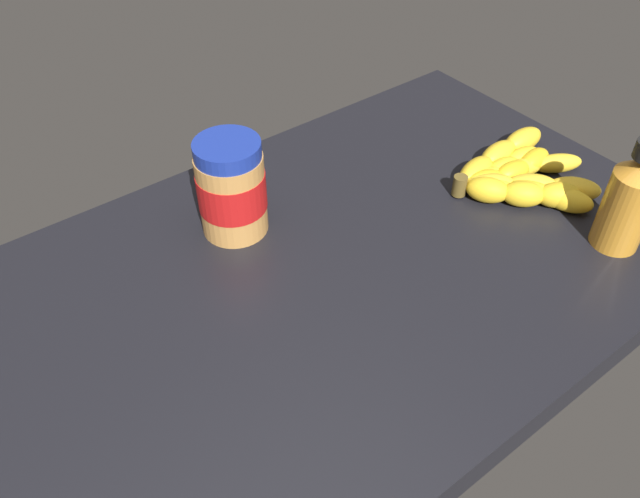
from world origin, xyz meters
The scene contains 4 objects.
ground_plane centered at (0.00, 0.00, -2.26)cm, with size 98.79×59.20×4.52cm, color black.
banana_bunch centered at (-32.49, 2.73, 1.66)cm, with size 21.07×19.07×3.66cm.
peanut_butter_jar centered at (4.58, -13.95, 6.54)cm, with size 8.93×8.93×13.41cm.
honey_bottle centered at (-33.13, 18.73, 7.04)cm, with size 6.12×6.12×15.45cm.
Camera 1 is at (35.53, 45.10, 56.28)cm, focal length 36.00 mm.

